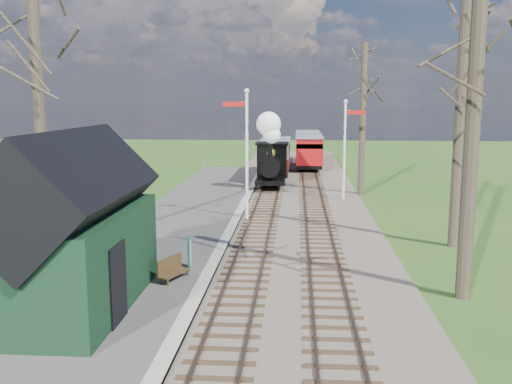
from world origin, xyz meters
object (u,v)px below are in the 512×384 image
Objects in this scene: semaphore_near at (245,145)px; station_shed at (72,232)px; red_carriage_a at (309,151)px; semaphore_far at (346,142)px; bench at (172,269)px; person at (101,292)px; red_carriage_b at (308,146)px; coach at (275,155)px; locomotive at (271,155)px; sign_board at (189,254)px.

station_shed is at bearing -106.38° from semaphore_near.
semaphore_near reaches higher than red_carriage_a.
station_shed is 1.10× the size of semaphore_far.
bench is (2.08, 2.47, -1.73)m from station_shed.
red_carriage_b is at bearing -24.11° from person.
coach is 1.43× the size of red_carriage_a.
red_carriage_a is 1.00× the size of red_carriage_b.
station_shed is 22.20m from locomotive.
locomotive is at bearing -90.11° from coach.
semaphore_far is 5.66× the size of sign_board.
semaphore_near is (3.53, 12.00, 1.35)m from station_shed.
semaphore_near is at bearing -130.60° from semaphore_far.
semaphore_far is at bearing -84.76° from red_carriage_b.
locomotive is 10.40m from red_carriage_a.
coach reaches higher than red_carriage_b.
semaphore_near is at bearing -26.23° from person.
station_shed is 4.18× the size of person.
station_shed is 6.24× the size of sign_board.
red_carriage_a is (2.61, 10.04, -0.63)m from locomotive.
bench is 3.62m from person.
red_carriage_a is at bearing 75.42° from locomotive.
sign_board is at bearing -95.87° from locomotive.
station_shed reaches higher than bench.
sign_board reaches higher than bench.
station_shed is 4.64m from sign_board.
red_carriage_a is 3.56× the size of person.
red_carriage_b is at bearing 90.00° from red_carriage_a.
semaphore_near is 10.12m from bench.
station_shed is 32.57m from red_carriage_a.
semaphore_near is 7.91m from semaphore_far.
semaphore_near is at bearing -94.43° from locomotive.
semaphore_near is 1.30× the size of locomotive.
semaphore_near is 4.81× the size of bench.
coach is 29.02m from person.
coach is 9.83m from red_carriage_b.
person is (-5.85, -32.80, -0.61)m from red_carriage_a.
coach is at bearing 89.89° from locomotive.
station_shed is at bearing -123.62° from sign_board.
semaphore_near is 1.16× the size of red_carriage_a.
semaphore_near is 13.48m from person.
red_carriage_b is at bearing 82.42° from semaphore_near.
coach is at bearing -21.85° from person.
person is (-3.25, -28.83, -0.65)m from coach.
station_shed reaches higher than red_carriage_b.
red_carriage_b is at bearing 79.53° from station_shed.
red_carriage_a is at bearing 77.77° from station_shed.
coach is at bearing 81.23° from station_shed.
red_carriage_a is 4.15× the size of bench.
bench is (-2.20, -19.31, -1.66)m from locomotive.
semaphore_far is at bearing -66.05° from coach.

